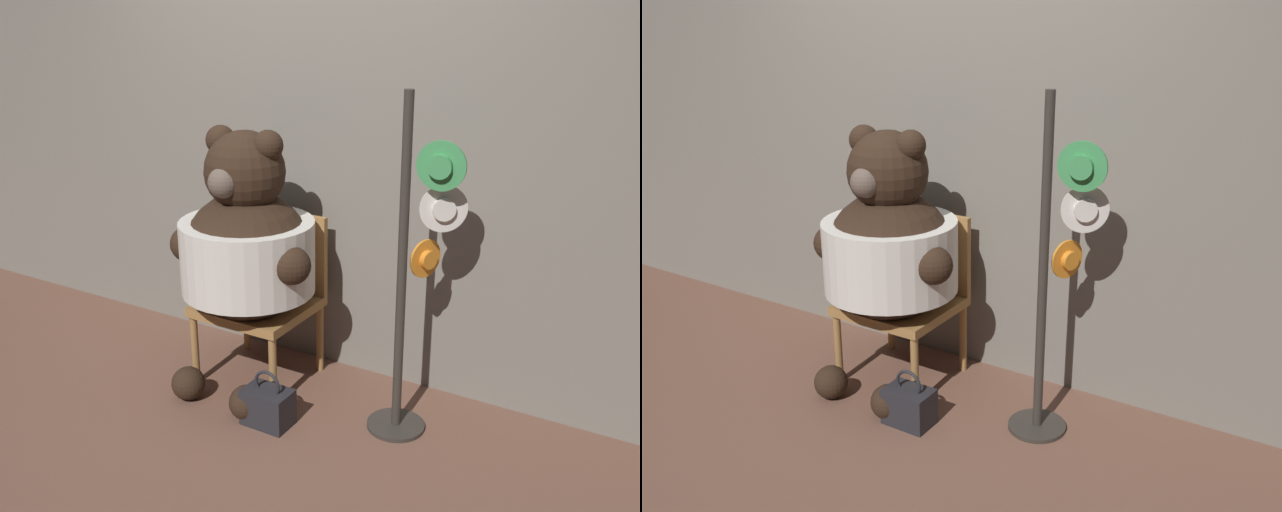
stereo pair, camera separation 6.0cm
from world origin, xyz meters
The scene contains 6 objects.
ground_plane centered at (0.00, 0.00, 0.00)m, with size 14.00×14.00×0.00m, color brown.
wall_back centered at (0.00, 0.69, 1.33)m, with size 8.00×0.10×2.66m.
chair centered at (-0.14, 0.37, 0.48)m, with size 0.56×0.52×0.89m.
teddy_bear centered at (-0.13, 0.20, 0.78)m, with size 0.83×0.73×1.38m.
hat_display_rack centered at (0.77, 0.24, 0.77)m, with size 0.40×0.36×1.61m.
handbag_on_ground centered at (0.17, -0.08, 0.10)m, with size 0.24×0.16×0.29m.
Camera 1 is at (1.92, -2.55, 1.94)m, focal length 40.00 mm.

